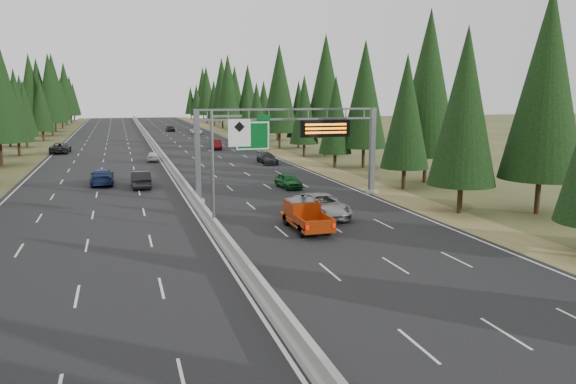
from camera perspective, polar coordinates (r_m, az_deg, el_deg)
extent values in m
cube|color=black|center=(92.11, -13.11, 4.06)|extent=(32.00, 260.00, 0.08)
cube|color=olive|center=(94.91, -2.30, 4.47)|extent=(3.60, 260.00, 0.06)
cube|color=#39411E|center=(92.70, -24.17, 3.47)|extent=(3.60, 260.00, 0.06)
cube|color=gray|center=(92.09, -13.12, 4.18)|extent=(0.70, 260.00, 0.30)
cube|color=gray|center=(92.05, -13.13, 4.42)|extent=(0.30, 260.00, 0.60)
cube|color=slate|center=(47.16, -9.18, 3.57)|extent=(0.45, 0.45, 7.80)
cube|color=gray|center=(47.72, -9.06, -0.90)|extent=(0.90, 0.90, 0.30)
cube|color=slate|center=(51.68, 8.55, 4.14)|extent=(0.45, 0.45, 7.80)
cube|color=gray|center=(52.19, 8.44, 0.05)|extent=(0.90, 0.90, 0.30)
cube|color=slate|center=(48.58, 0.09, 8.40)|extent=(15.85, 0.35, 0.16)
cube|color=slate|center=(48.61, 0.09, 7.41)|extent=(15.85, 0.35, 0.16)
cube|color=#054C19|center=(47.60, -3.62, 5.73)|extent=(3.00, 0.10, 2.50)
cube|color=silver|center=(47.54, -3.60, 5.73)|extent=(2.85, 0.02, 2.35)
cube|color=#054C19|center=(47.75, -2.46, 7.56)|extent=(1.10, 0.10, 0.45)
cube|color=black|center=(49.40, 3.80, 6.47)|extent=(4.50, 0.40, 1.50)
cube|color=orange|center=(49.18, 3.89, 6.86)|extent=(3.80, 0.02, 0.18)
cube|color=orange|center=(49.20, 3.89, 6.45)|extent=(3.80, 0.02, 0.18)
cube|color=orange|center=(49.22, 3.88, 6.05)|extent=(3.80, 0.02, 0.18)
cylinder|color=slate|center=(37.28, -7.65, 2.09)|extent=(0.20, 0.20, 8.00)
cube|color=gray|center=(38.00, -7.51, -3.74)|extent=(0.50, 0.50, 0.20)
cube|color=slate|center=(37.13, -6.24, 7.67)|extent=(2.00, 0.15, 0.15)
cube|color=silver|center=(37.23, -4.96, 6.00)|extent=(1.50, 0.06, 1.80)
cylinder|color=black|center=(45.00, 17.06, -0.71)|extent=(0.40, 0.40, 2.26)
cone|color=black|center=(44.29, 17.53, 8.31)|extent=(5.09, 5.09, 11.88)
cylinder|color=black|center=(47.10, 24.02, -0.39)|extent=(0.40, 0.40, 2.73)
cone|color=black|center=(46.46, 24.78, 10.03)|extent=(6.15, 6.15, 14.35)
cylinder|color=black|center=(55.41, 11.67, 1.36)|extent=(0.40, 0.40, 2.06)
cone|color=black|center=(54.84, 11.91, 8.03)|extent=(4.64, 4.64, 10.82)
cylinder|color=black|center=(59.94, 13.73, 2.29)|extent=(0.40, 0.40, 2.81)
cone|color=black|center=(59.44, 14.09, 10.71)|extent=(6.33, 6.33, 14.77)
cylinder|color=black|center=(70.02, 4.78, 3.20)|extent=(0.40, 0.40, 1.82)
cone|color=black|center=(69.58, 4.85, 7.84)|extent=(4.08, 4.08, 9.53)
cylinder|color=black|center=(70.68, 7.65, 3.49)|extent=(0.40, 0.40, 2.50)
cone|color=black|center=(70.24, 7.80, 9.84)|extent=(5.63, 5.63, 13.14)
cylinder|color=black|center=(82.41, 1.64, 4.28)|extent=(0.40, 0.40, 1.89)
cone|color=black|center=(82.03, 1.66, 8.38)|extent=(4.25, 4.25, 9.92)
cylinder|color=black|center=(83.80, 3.77, 4.68)|extent=(0.40, 0.40, 2.83)
cone|color=black|center=(83.45, 3.84, 10.74)|extent=(6.37, 6.37, 14.87)
cylinder|color=black|center=(94.15, -0.87, 5.26)|extent=(0.40, 0.40, 2.75)
cone|color=black|center=(93.83, -0.88, 10.49)|extent=(6.18, 6.18, 14.43)
cylinder|color=black|center=(95.79, 1.07, 5.05)|extent=(0.40, 0.40, 1.81)
cone|color=black|center=(95.47, 1.08, 8.43)|extent=(4.07, 4.07, 9.49)
cylinder|color=black|center=(107.28, -3.18, 5.57)|extent=(0.40, 0.40, 1.80)
cone|color=black|center=(107.00, -3.21, 8.58)|extent=(4.06, 4.06, 9.47)
cylinder|color=black|center=(111.41, -1.07, 5.85)|extent=(0.40, 0.40, 2.22)
cone|color=black|center=(111.13, -1.09, 9.42)|extent=(4.99, 4.99, 11.65)
cylinder|color=black|center=(121.39, -4.12, 6.06)|extent=(0.40, 0.40, 1.76)
cone|color=black|center=(121.14, -4.15, 8.67)|extent=(3.97, 3.97, 9.27)
cylinder|color=black|center=(124.39, -2.46, 6.21)|extent=(0.40, 0.40, 1.92)
cone|color=black|center=(124.14, -2.48, 8.97)|extent=(4.32, 4.32, 10.08)
cylinder|color=black|center=(136.01, -6.03, 6.70)|extent=(0.40, 0.40, 2.92)
cone|color=black|center=(135.80, -6.11, 10.54)|extent=(6.56, 6.56, 15.31)
cylinder|color=black|center=(136.86, -4.06, 6.67)|extent=(0.40, 0.40, 2.56)
cone|color=black|center=(136.64, -4.11, 10.03)|extent=(5.77, 5.77, 13.45)
cylinder|color=black|center=(150.80, -6.65, 7.01)|extent=(0.40, 0.40, 2.96)
cone|color=black|center=(150.61, -6.73, 10.52)|extent=(6.65, 6.65, 15.52)
cylinder|color=black|center=(148.98, -5.38, 6.93)|extent=(0.40, 0.40, 2.59)
cone|color=black|center=(148.78, -5.43, 10.05)|extent=(5.84, 5.84, 13.62)
cylinder|color=black|center=(162.89, -7.48, 7.05)|extent=(0.40, 0.40, 2.06)
cone|color=black|center=(162.70, -7.53, 9.32)|extent=(4.65, 4.65, 10.84)
cylinder|color=black|center=(163.43, -6.65, 7.05)|extent=(0.40, 0.40, 1.88)
cone|color=black|center=(163.24, -6.70, 9.10)|extent=(4.22, 4.22, 9.85)
cylinder|color=black|center=(177.41, -8.22, 7.39)|extent=(0.40, 0.40, 2.79)
cone|color=black|center=(177.24, -8.29, 10.21)|extent=(6.28, 6.28, 14.66)
cylinder|color=black|center=(178.99, -6.98, 7.27)|extent=(0.40, 0.40, 1.77)
cone|color=black|center=(178.82, -7.02, 9.04)|extent=(3.98, 3.98, 9.28)
cylinder|color=black|center=(190.36, -9.22, 7.41)|extent=(0.40, 0.40, 1.94)
cone|color=black|center=(190.19, -9.28, 9.23)|extent=(4.37, 4.37, 10.21)
cylinder|color=black|center=(192.19, -7.91, 7.46)|extent=(0.40, 0.40, 1.91)
cone|color=black|center=(192.03, -7.95, 9.23)|extent=(4.29, 4.29, 10.02)
cylinder|color=black|center=(205.49, -9.81, 7.56)|extent=(0.40, 0.40, 1.86)
cone|color=black|center=(205.34, -9.86, 9.18)|extent=(4.19, 4.19, 9.78)
cylinder|color=black|center=(204.25, -8.57, 7.73)|extent=(0.40, 0.40, 2.94)
cone|color=black|center=(204.11, -8.63, 10.31)|extent=(6.61, 6.61, 15.43)
cylinder|color=black|center=(80.30, -27.13, 3.44)|extent=(0.40, 0.40, 3.03)
cylinder|color=black|center=(92.80, -25.65, 3.99)|extent=(0.40, 0.40, 2.05)
cone|color=black|center=(92.46, -25.95, 7.94)|extent=(4.61, 4.61, 10.76)
cylinder|color=black|center=(106.29, -25.00, 4.62)|extent=(0.40, 0.40, 1.84)
cone|color=black|center=(106.00, -25.23, 7.70)|extent=(4.13, 4.13, 9.64)
cylinder|color=black|center=(109.06, -26.39, 4.63)|extent=(0.40, 0.40, 1.84)
cone|color=black|center=(108.77, -26.63, 7.63)|extent=(4.13, 4.13, 9.63)
cylinder|color=black|center=(119.70, -23.60, 5.25)|extent=(0.40, 0.40, 1.95)
cone|color=black|center=(119.44, -23.81, 8.17)|extent=(4.40, 4.40, 10.26)
cylinder|color=black|center=(121.32, -25.29, 5.20)|extent=(0.40, 0.40, 2.05)
cone|color=black|center=(121.06, -25.52, 8.22)|extent=(4.61, 4.61, 10.75)
cylinder|color=black|center=(132.66, -22.80, 5.88)|extent=(0.40, 0.40, 2.84)
cone|color=black|center=(132.44, -23.06, 9.70)|extent=(6.39, 6.39, 14.90)
cylinder|color=black|center=(135.75, -24.44, 5.84)|extent=(0.40, 0.40, 2.84)
cone|color=black|center=(135.53, -24.72, 9.58)|extent=(6.38, 6.38, 14.90)
cylinder|color=black|center=(146.57, -22.53, 6.24)|extent=(0.40, 0.40, 2.97)
cone|color=black|center=(146.38, -22.78, 9.86)|extent=(6.68, 6.68, 15.59)
cylinder|color=black|center=(149.54, -23.85, 6.18)|extent=(0.40, 0.40, 2.81)
cone|color=black|center=(149.35, -24.09, 9.53)|extent=(6.32, 6.32, 14.74)
cylinder|color=black|center=(160.81, -21.92, 6.39)|extent=(0.40, 0.40, 2.10)
cone|color=black|center=(160.62, -22.08, 8.72)|extent=(4.72, 4.72, 11.01)
cylinder|color=black|center=(162.61, -23.11, 6.38)|extent=(0.40, 0.40, 2.31)
cone|color=black|center=(162.41, -23.29, 8.92)|extent=(5.20, 5.20, 12.12)
cylinder|color=black|center=(177.37, -21.56, 6.82)|extent=(0.40, 0.40, 2.90)
cone|color=black|center=(177.21, -21.75, 9.74)|extent=(6.53, 6.53, 15.24)
cylinder|color=black|center=(176.58, -22.98, 6.62)|extent=(0.40, 0.40, 2.35)
cone|color=black|center=(176.40, -23.15, 9.00)|extent=(5.28, 5.28, 12.32)
cylinder|color=black|center=(188.94, -21.13, 6.91)|extent=(0.40, 0.40, 2.32)
cone|color=black|center=(188.78, -21.27, 9.10)|extent=(5.22, 5.22, 12.19)
cylinder|color=black|center=(191.41, -22.43, 6.82)|extent=(0.40, 0.40, 2.08)
cone|color=black|center=(191.24, -22.56, 8.76)|extent=(4.68, 4.68, 10.92)
cylinder|color=black|center=(201.65, -20.86, 7.03)|extent=(0.40, 0.40, 2.01)
cone|color=black|center=(201.50, -20.97, 8.82)|extent=(4.53, 4.53, 10.56)
cylinder|color=black|center=(202.34, -22.31, 6.94)|extent=(0.40, 0.40, 1.98)
cone|color=black|center=(202.19, -22.43, 8.69)|extent=(4.46, 4.46, 10.40)
imported|color=#98979C|center=(41.77, 3.42, -1.37)|extent=(3.24, 6.31, 1.70)
cylinder|color=black|center=(35.89, 1.40, -3.96)|extent=(0.31, 0.83, 0.83)
cylinder|color=black|center=(36.47, 4.04, -3.76)|extent=(0.31, 0.83, 0.83)
cylinder|color=black|center=(39.07, -0.16, -2.80)|extent=(0.31, 0.83, 0.83)
cylinder|color=black|center=(39.60, 2.28, -2.64)|extent=(0.31, 0.83, 0.83)
cube|color=#9F2F09|center=(37.75, 1.84, -3.02)|extent=(2.07, 5.80, 0.31)
cube|color=#9F2F09|center=(38.46, 1.40, -1.67)|extent=(1.97, 2.28, 1.14)
cube|color=black|center=(38.40, 1.41, -1.21)|extent=(1.76, 1.97, 0.57)
cube|color=#9F2F09|center=(35.93, 1.15, -3.09)|extent=(0.10, 2.49, 0.62)
cube|color=#9F2F09|center=(36.57, 4.09, -2.89)|extent=(0.10, 2.49, 0.62)
cube|color=#9F2F09|center=(35.10, 3.30, -3.42)|extent=(2.07, 0.10, 0.62)
imported|color=#114D1D|center=(54.41, 0.03, 1.16)|extent=(2.03, 4.32, 1.43)
imported|color=#560C0F|center=(93.19, -7.34, 4.80)|extent=(1.98, 4.79, 1.54)
imported|color=black|center=(73.26, -2.13, 3.43)|extent=(2.10, 4.87, 1.40)
imported|color=white|center=(128.07, -9.33, 6.12)|extent=(2.53, 5.14, 1.40)
imported|color=black|center=(138.98, -11.86, 6.35)|extent=(2.07, 4.45, 1.47)
imported|color=black|center=(56.38, -14.73, 1.25)|extent=(1.83, 5.00, 1.64)
imported|color=navy|center=(59.39, -18.36, 1.48)|extent=(2.25, 5.51, 1.60)
imported|color=silver|center=(78.25, -13.55, 3.55)|extent=(1.84, 4.00, 1.33)
imported|color=black|center=(93.28, -22.12, 4.18)|extent=(2.95, 5.93, 1.62)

